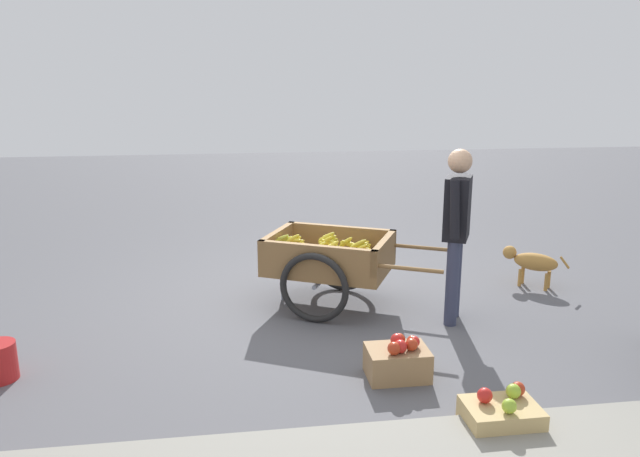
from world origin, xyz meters
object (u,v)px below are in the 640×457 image
Objects in this scene: apple_crate at (398,360)px; mixed_fruit_crate at (501,419)px; dog at (532,261)px; fruit_cart at (329,261)px; vendor_person at (457,221)px.

mixed_fruit_crate is at bearing 116.17° from apple_crate.
mixed_fruit_crate is at bearing 60.03° from dog.
dog is at bearing -173.60° from fruit_cart.
dog is 2.95m from mixed_fruit_crate.
apple_crate is (-0.27, 1.48, -0.31)m from fruit_cart.
vendor_person is at bearing -128.09° from apple_crate.
mixed_fruit_crate is (1.47, 2.55, -0.15)m from dog.
apple_crate is (0.76, 0.97, -0.78)m from vendor_person.
vendor_person is 3.48× the size of mixed_fruit_crate.
fruit_cart is 1.19× the size of vendor_person.
dog reaches higher than apple_crate.
mixed_fruit_crate is (-0.41, 0.83, -0.01)m from apple_crate.
vendor_person reaches higher than mixed_fruit_crate.
apple_crate is at bearing -63.83° from mixed_fruit_crate.
fruit_cart is 1.24m from vendor_person.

